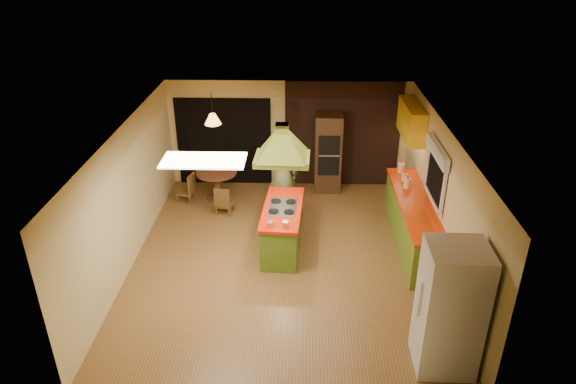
{
  "coord_description": "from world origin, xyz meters",
  "views": [
    {
      "loc": [
        0.29,
        -7.95,
        5.4
      ],
      "look_at": [
        0.07,
        0.47,
        1.15
      ],
      "focal_mm": 32.0,
      "sensor_mm": 36.0,
      "label": 1
    }
  ],
  "objects_px": {
    "kitchen_island": "(283,228)",
    "man": "(282,176)",
    "refrigerator": "(450,309)",
    "canister_large": "(401,168)",
    "dining_table": "(217,180)",
    "wall_oven": "(328,153)"
  },
  "relations": [
    {
      "from": "man",
      "to": "wall_oven",
      "type": "relative_size",
      "value": 1.03
    },
    {
      "from": "kitchen_island",
      "to": "dining_table",
      "type": "distance_m",
      "value": 2.53
    },
    {
      "from": "kitchen_island",
      "to": "dining_table",
      "type": "height_order",
      "value": "kitchen_island"
    },
    {
      "from": "kitchen_island",
      "to": "dining_table",
      "type": "relative_size",
      "value": 1.97
    },
    {
      "from": "kitchen_island",
      "to": "man",
      "type": "bearing_deg",
      "value": 95.93
    },
    {
      "from": "refrigerator",
      "to": "dining_table",
      "type": "distance_m",
      "value": 6.25
    },
    {
      "from": "dining_table",
      "to": "canister_large",
      "type": "bearing_deg",
      "value": -6.48
    },
    {
      "from": "refrigerator",
      "to": "wall_oven",
      "type": "height_order",
      "value": "refrigerator"
    },
    {
      "from": "man",
      "to": "canister_large",
      "type": "relative_size",
      "value": 9.27
    },
    {
      "from": "wall_oven",
      "to": "dining_table",
      "type": "height_order",
      "value": "wall_oven"
    },
    {
      "from": "refrigerator",
      "to": "wall_oven",
      "type": "xyz_separation_m",
      "value": [
        -1.37,
        5.47,
        -0.03
      ]
    },
    {
      "from": "wall_oven",
      "to": "dining_table",
      "type": "xyz_separation_m",
      "value": [
        -2.5,
        -0.58,
        -0.44
      ]
    },
    {
      "from": "refrigerator",
      "to": "canister_large",
      "type": "distance_m",
      "value": 4.44
    },
    {
      "from": "refrigerator",
      "to": "dining_table",
      "type": "height_order",
      "value": "refrigerator"
    },
    {
      "from": "dining_table",
      "to": "canister_large",
      "type": "xyz_separation_m",
      "value": [
        3.97,
        -0.45,
        0.54
      ]
    },
    {
      "from": "refrigerator",
      "to": "man",
      "type": "bearing_deg",
      "value": 121.01
    },
    {
      "from": "man",
      "to": "dining_table",
      "type": "height_order",
      "value": "man"
    },
    {
      "from": "kitchen_island",
      "to": "man",
      "type": "xyz_separation_m",
      "value": [
        -0.05,
        1.22,
        0.5
      ]
    },
    {
      "from": "kitchen_island",
      "to": "canister_large",
      "type": "bearing_deg",
      "value": 36.11
    },
    {
      "from": "refrigerator",
      "to": "canister_large",
      "type": "relative_size",
      "value": 9.31
    },
    {
      "from": "man",
      "to": "refrigerator",
      "type": "xyz_separation_m",
      "value": [
        2.38,
        -4.11,
        0.0
      ]
    },
    {
      "from": "man",
      "to": "wall_oven",
      "type": "height_order",
      "value": "man"
    }
  ]
}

